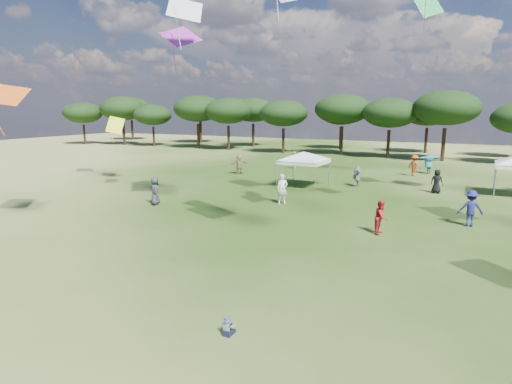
% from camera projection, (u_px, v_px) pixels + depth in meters
% --- Properties ---
extents(ground, '(140.00, 140.00, 0.00)m').
position_uv_depth(ground, '(157.00, 381.00, 8.99)').
color(ground, '#2B4715').
rests_on(ground, ground).
extents(tree_line, '(108.78, 17.63, 7.77)m').
position_uv_depth(tree_line, '(439.00, 110.00, 48.69)').
color(tree_line, black).
rests_on(tree_line, ground).
extents(tent_left, '(6.26, 6.26, 2.86)m').
position_uv_depth(tent_left, '(304.00, 153.00, 30.94)').
color(tent_left, gray).
rests_on(tent_left, ground).
extents(toddler, '(0.32, 0.36, 0.48)m').
position_uv_depth(toddler, '(228.00, 327.00, 10.79)').
color(toddler, black).
rests_on(toddler, ground).
extents(festival_crowd, '(26.15, 21.93, 1.83)m').
position_uv_depth(festival_crowd, '(381.00, 175.00, 30.98)').
color(festival_crowd, '#266374').
rests_on(festival_crowd, ground).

